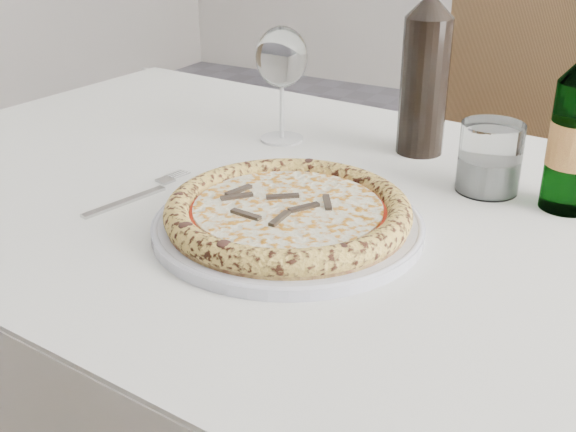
# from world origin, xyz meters

# --- Properties ---
(dining_table) EXTENTS (1.50, 0.96, 0.76)m
(dining_table) POSITION_xyz_m (0.10, -0.25, 0.67)
(dining_table) COLOR olive
(dining_table) RESTS_ON floor
(chair_far) EXTENTS (0.47, 0.47, 0.93)m
(chair_far) POSITION_xyz_m (0.15, 0.47, 0.53)
(chair_far) COLOR olive
(chair_far) RESTS_ON floor
(plate) EXTENTS (0.33, 0.33, 0.02)m
(plate) POSITION_xyz_m (0.10, -0.35, 0.76)
(plate) COLOR silver
(plate) RESTS_ON dining_table
(pizza) EXTENTS (0.29, 0.29, 0.03)m
(pizza) POSITION_xyz_m (0.10, -0.35, 0.78)
(pizza) COLOR tan
(pizza) RESTS_ON plate
(fork) EXTENTS (0.04, 0.18, 0.00)m
(fork) POSITION_xyz_m (-0.13, -0.35, 0.76)
(fork) COLOR #AFAFAF
(fork) RESTS_ON dining_table
(wine_glass) EXTENTS (0.08, 0.08, 0.18)m
(wine_glass) POSITION_xyz_m (-0.07, -0.06, 0.89)
(wine_glass) COLOR silver
(wine_glass) RESTS_ON dining_table
(tumbler) EXTENTS (0.08, 0.08, 0.09)m
(tumbler) POSITION_xyz_m (0.27, -0.10, 0.80)
(tumbler) COLOR silver
(tumbler) RESTS_ON dining_table
(wine_bottle) EXTENTS (0.07, 0.07, 0.29)m
(wine_bottle) POSITION_xyz_m (0.14, -0.00, 0.88)
(wine_bottle) COLOR black
(wine_bottle) RESTS_ON dining_table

